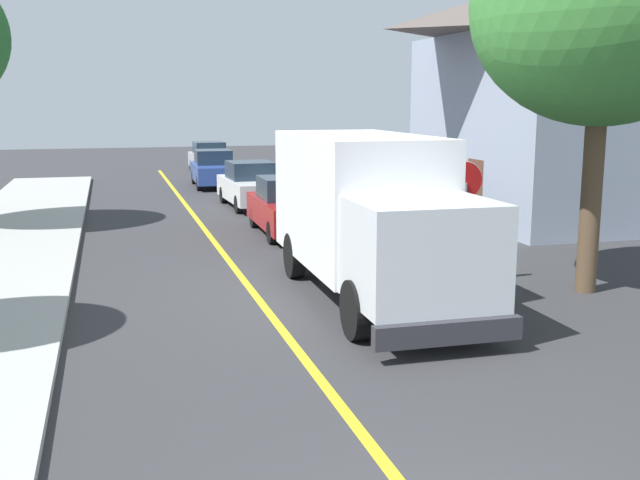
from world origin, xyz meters
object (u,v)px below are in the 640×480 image
object	(u,v)px
house_across_street	(599,86)
street_tree_far_side	(604,7)
parked_car_far	(214,169)
parked_van_across	(395,209)
parked_car_near	(289,207)
stop_sign	(465,199)
box_truck	(369,209)
parked_car_mid	(251,186)
parked_car_furthest	(210,158)

from	to	relation	value
house_across_street	street_tree_far_side	size ratio (longest dim) A/B	1.36
parked_car_far	parked_van_across	size ratio (longest dim) A/B	1.00
parked_car_near	stop_sign	bearing A→B (deg)	-73.77
box_truck	parked_van_across	distance (m)	7.05
parked_car_near	street_tree_far_side	world-z (taller)	street_tree_far_side
parked_car_mid	house_across_street	bearing A→B (deg)	-25.89
parked_car_near	stop_sign	size ratio (longest dim) A/B	1.67
parked_car_far	parked_car_furthest	size ratio (longest dim) A/B	1.00
parked_van_across	box_truck	bearing A→B (deg)	-115.83
parked_car_furthest	house_across_street	distance (m)	22.11
parked_van_across	stop_sign	xyz separation A→B (m)	(-0.82, -5.99, 1.06)
box_truck	parked_car_near	size ratio (longest dim) A/B	1.63
box_truck	parked_van_across	xyz separation A→B (m)	(3.04, 6.28, -0.97)
parked_car_far	house_across_street	world-z (taller)	house_across_street
stop_sign	street_tree_far_side	xyz separation A→B (m)	(2.24, -1.13, 3.80)
box_truck	stop_sign	world-z (taller)	box_truck
parked_car_mid	street_tree_far_side	size ratio (longest dim) A/B	0.56
parked_car_near	stop_sign	distance (m)	7.50
parked_car_furthest	house_across_street	bearing A→B (deg)	-61.16
parked_car_furthest	parked_car_near	bearing A→B (deg)	-90.80
parked_car_mid	street_tree_far_side	xyz separation A→B (m)	(4.32, -14.18, 4.87)
parked_car_furthest	parked_van_across	xyz separation A→B (m)	(2.62, -20.93, 0.00)
parked_car_mid	house_across_street	distance (m)	12.53
stop_sign	parked_car_mid	bearing A→B (deg)	99.06
parked_van_across	house_across_street	size ratio (longest dim) A/B	0.41
parked_car_furthest	house_across_street	world-z (taller)	house_across_street
box_truck	stop_sign	distance (m)	2.25
parked_car_mid	house_across_street	size ratio (longest dim) A/B	0.41
box_truck	parked_van_across	bearing A→B (deg)	64.17
stop_sign	street_tree_far_side	size ratio (longest dim) A/B	0.33
parked_car_near	parked_car_far	xyz separation A→B (m)	(-0.43, 12.98, 0.00)
box_truck	parked_van_across	size ratio (longest dim) A/B	1.61
parked_car_near	parked_car_furthest	bearing A→B (deg)	89.20
parked_car_mid	stop_sign	size ratio (longest dim) A/B	1.68
parked_car_near	street_tree_far_side	distance (m)	10.51
box_truck	parked_car_near	distance (m)	7.49
street_tree_far_side	parked_car_near	bearing A→B (deg)	117.58
parked_van_across	house_across_street	bearing A→B (deg)	12.93
box_truck	parked_car_mid	distance (m)	13.38
box_truck	stop_sign	bearing A→B (deg)	7.56
house_across_street	parked_van_across	bearing A→B (deg)	-167.07
parked_car_far	house_across_street	size ratio (longest dim) A/B	0.41
parked_car_far	street_tree_far_side	size ratio (longest dim) A/B	0.56
stop_sign	house_across_street	size ratio (longest dim) A/B	0.24
box_truck	street_tree_far_side	distance (m)	5.98
box_truck	street_tree_far_side	size ratio (longest dim) A/B	0.90
parked_car_near	parked_car_mid	world-z (taller)	same
parked_van_across	stop_sign	size ratio (longest dim) A/B	1.69
parked_car_furthest	house_across_street	xyz separation A→B (m)	(10.53, -19.11, 3.56)
parked_car_furthest	street_tree_far_side	distance (m)	28.75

